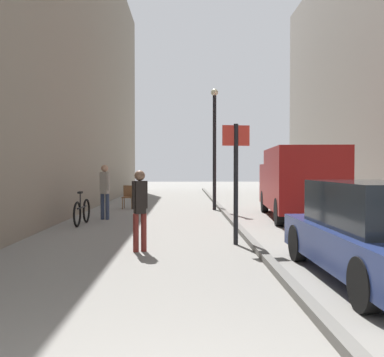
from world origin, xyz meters
The scene contains 11 objects.
ground_plane centered at (0.00, 12.00, 0.00)m, with size 80.00×80.00×0.00m, color gray.
building_facade_left centered at (-4.80, 12.00, 6.29)m, with size 2.41×40.00×12.58m, color gray.
kerb_strip centered at (1.58, 12.00, 0.06)m, with size 0.16×40.00×0.12m, color #615F5B.
pedestrian_main_foreground centered at (-0.75, 6.74, 0.93)m, with size 0.30×0.24×1.61m.
pedestrian_mid_block centered at (-2.41, 12.29, 1.01)m, with size 0.34×0.26×1.76m.
delivery_van centered at (3.87, 12.46, 1.23)m, with size 2.40×5.71×2.28m.
parked_car centered at (2.99, 4.41, 0.71)m, with size 1.89×4.22×1.45m.
street_sign_post centered at (1.24, 7.54, 1.55)m, with size 0.60×0.13×2.60m.
lamp_post centered at (1.33, 15.51, 2.72)m, with size 0.28×0.28×4.76m.
bicycle_leaning centered at (-2.84, 10.96, 0.38)m, with size 0.11×1.77×0.98m.
cafe_chair_near_window centered at (-2.13, 16.08, 0.55)m, with size 0.47×0.47×0.94m.
Camera 1 is at (0.13, -2.06, 1.65)m, focal length 41.85 mm.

